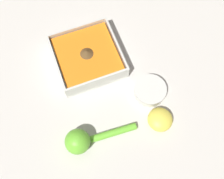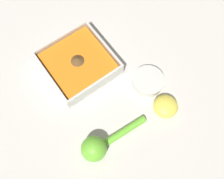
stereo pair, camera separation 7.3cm
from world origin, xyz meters
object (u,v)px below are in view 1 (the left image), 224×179
spice_bowl (150,91)px  lemon_half (160,119)px  lemon_squeezer (83,140)px  square_dish (87,57)px

spice_bowl → lemon_half: bearing=-96.2°
spice_bowl → lemon_squeezer: lemon_squeezer is taller
square_dish → spice_bowl: square_dish is taller
square_dish → lemon_squeezer: 0.25m
square_dish → lemon_half: bearing=-63.9°
spice_bowl → lemon_half: lemon_half is taller
square_dish → lemon_half: size_ratio=2.78×
spice_bowl → lemon_squeezer: size_ratio=0.47×
spice_bowl → lemon_half: size_ratio=1.35×
lemon_squeezer → spice_bowl: bearing=-158.8°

